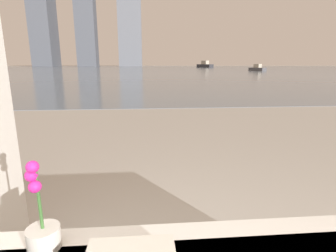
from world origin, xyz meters
The scene contains 6 objects.
potted_orchid centered at (-0.52, 0.91, 0.60)m, with size 0.12×0.12×0.35m.
harbor_water centered at (0.00, 62.00, 0.01)m, with size 180.00×110.00×0.01m.
harbor_boat_0 centered at (17.75, 79.51, 0.71)m, with size 4.42×5.44×1.99m.
harbor_boat_1 centered at (18.08, 42.28, 0.39)m, with size 2.12×3.05×1.09m.
skyline_tower_0 centered at (-41.56, 118.00, 25.04)m, with size 8.05×11.99×50.08m.
skyline_tower_1 centered at (-24.36, 118.00, 21.49)m, with size 7.82×7.63×42.98m.
Camera 1 is at (-0.13, 0.02, 1.19)m, focal length 28.00 mm.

